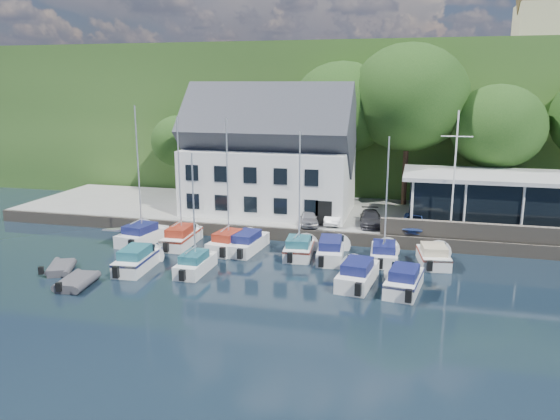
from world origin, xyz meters
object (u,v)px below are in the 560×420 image
Objects in this scene: boat_r1_6 at (386,203)px; boat_r2_3 at (358,272)px; club_pavilion at (488,199)px; car_white at (335,216)px; boat_r1_7 at (434,254)px; dinghy_1 at (77,280)px; boat_r1_1 at (180,185)px; boat_r1_4 at (299,196)px; boat_r1_2 at (228,189)px; harbor_building at (269,162)px; car_blue at (414,221)px; boat_r1_0 at (139,183)px; boat_r1_5 at (331,248)px; car_dgrey at (370,218)px; boat_r2_1 at (194,209)px; car_silver at (309,217)px; boat_r2_0 at (137,258)px; dinghy_0 at (61,266)px; boat_r1_3 at (248,241)px; boat_r2_4 at (404,279)px; flagpole at (454,175)px.

boat_r1_6 is 6.04m from boat_r2_3.
car_white is at bearing -168.21° from club_pavilion.
dinghy_1 is at bearing -163.41° from boat_r1_7.
boat_r1_4 is at bearing -5.59° from boat_r1_1.
boat_r1_1 reaches higher than boat_r1_2.
car_white is at bearing -25.49° from harbor_building.
car_blue is 0.45× the size of boat_r1_6.
boat_r1_2 is 15.00m from boat_r1_7.
boat_r1_0 is 15.16m from boat_r1_5.
dinghy_1 is at bearing -143.74° from car_dgrey.
boat_r1_1 is 15.19m from boat_r2_3.
club_pavilion is 1.60× the size of boat_r1_6.
dinghy_1 is at bearing -144.81° from boat_r2_1.
car_silver is 0.55× the size of boat_r2_0.
boat_r1_0 is 1.80× the size of boat_r1_7.
boat_r2_0 is (-9.42, -10.35, -0.81)m from car_silver.
dinghy_0 is (-5.15, -7.48, -4.27)m from boat_r1_1.
boat_r1_3 is at bearing -3.73° from boat_r1_1.
boat_r2_0 reaches higher than boat_r2_4.
dinghy_0 is at bearing -155.15° from flagpole.
boat_r1_4 is 1.05× the size of boat_r1_6.
car_white is at bearing -177.59° from car_blue.
flagpole is at bearing 80.59° from boat_r2_4.
boat_r1_5 is 6.95m from boat_r1_7.
harbor_building reaches higher than boat_r1_4.
boat_r1_4 is at bearing 24.03° from boat_r2_0.
flagpole is at bearing 21.67° from boat_r2_0.
club_pavilion is at bearing 63.01° from boat_r2_3.
boat_r1_4 is at bearing 1.53° from dinghy_0.
car_blue is 1.29× the size of dinghy_0.
harbor_building is 6.94m from car_silver.
car_silver is 11.47m from flagpole.
boat_r1_2 is at bearing -150.47° from car_silver.
car_dgrey is 11.48m from boat_r2_4.
boat_r1_0 is (-12.04, -4.78, 3.10)m from car_silver.
boat_r2_3 is at bearing -140.37° from boat_r1_7.
harbor_building is 11.70m from boat_r1_0.
boat_r2_0 is at bearing -156.98° from boat_r1_4.
boat_r1_7 is 1.65× the size of dinghy_1.
car_white is 0.68× the size of boat_r1_7.
flagpole reaches higher than boat_r1_7.
car_silver reaches higher than boat_r2_4.
boat_r1_3 is at bearing 10.92° from dinghy_0.
car_blue is 6.10m from boat_r1_6.
club_pavilion is 31.87m from dinghy_0.
dinghy_0 is (-18.97, -2.47, -0.44)m from boat_r2_3.
boat_r1_6 is at bearing -4.29° from dinghy_0.
boat_r1_6 is (6.25, -4.69, 2.54)m from car_silver.
boat_r2_3 is at bearing -122.77° from flagpole.
car_blue is at bearing 38.14° from boat_r2_1.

